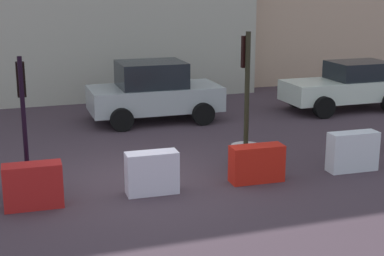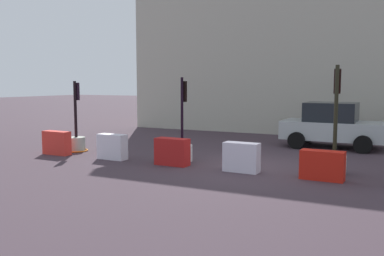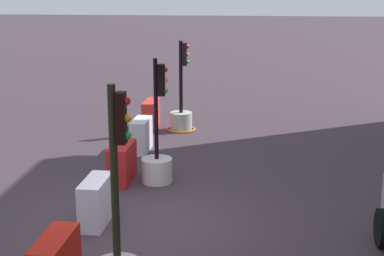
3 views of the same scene
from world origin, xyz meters
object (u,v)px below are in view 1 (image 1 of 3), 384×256
at_px(traffic_light_1, 28,170).
at_px(car_white_van, 348,86).
at_px(construction_barrier_2, 33,186).
at_px(construction_barrier_4, 257,164).
at_px(traffic_light_2, 246,142).
at_px(car_silver_hatchback, 154,92).
at_px(construction_barrier_3, 152,173).
at_px(construction_barrier_5, 353,151).

xyz_separation_m(traffic_light_1, car_white_van, (10.58, 4.79, 0.30)).
bearing_deg(construction_barrier_2, car_white_van, 27.94).
height_order(traffic_light_1, construction_barrier_4, traffic_light_1).
bearing_deg(traffic_light_2, car_white_van, 38.86).
relative_size(traffic_light_1, car_white_van, 0.68).
height_order(traffic_light_2, car_white_van, traffic_light_2).
relative_size(traffic_light_2, car_white_van, 0.76).
xyz_separation_m(construction_barrier_4, car_silver_hatchback, (-0.62, 6.15, 0.50)).
distance_m(traffic_light_2, car_white_van, 7.34).
distance_m(construction_barrier_2, car_silver_hatchback, 7.35).
distance_m(construction_barrier_2, construction_barrier_3, 2.33).
distance_m(construction_barrier_3, construction_barrier_4, 2.31).
relative_size(construction_barrier_2, construction_barrier_3, 1.04).
distance_m(construction_barrier_2, construction_barrier_5, 7.00).
xyz_separation_m(traffic_light_2, car_white_van, (5.72, 4.61, 0.20)).
distance_m(construction_barrier_3, car_silver_hatchback, 6.37).
bearing_deg(construction_barrier_5, traffic_light_2, 155.36).
bearing_deg(car_silver_hatchback, traffic_light_2, -81.24).
relative_size(construction_barrier_5, car_white_van, 0.28).
height_order(traffic_light_1, traffic_light_2, traffic_light_2).
relative_size(traffic_light_1, construction_barrier_4, 2.39).
xyz_separation_m(construction_barrier_2, car_silver_hatchback, (4.01, 6.14, 0.47)).
height_order(car_silver_hatchback, car_white_van, car_silver_hatchback).
bearing_deg(car_white_van, construction_barrier_3, -145.79).
bearing_deg(construction_barrier_5, car_white_van, 57.90).
xyz_separation_m(traffic_light_2, construction_barrier_2, (-4.81, -0.98, -0.17)).
bearing_deg(construction_barrier_5, car_silver_hatchback, 115.87).
distance_m(car_silver_hatchback, car_white_van, 6.54).
relative_size(car_silver_hatchback, car_white_van, 0.98).
height_order(construction_barrier_4, car_silver_hatchback, car_silver_hatchback).
relative_size(construction_barrier_2, car_white_van, 0.27).
bearing_deg(traffic_light_1, construction_barrier_5, -6.66).
bearing_deg(traffic_light_1, car_white_van, 24.37).
xyz_separation_m(construction_barrier_3, car_white_van, (8.20, 5.57, 0.37)).
xyz_separation_m(construction_barrier_2, construction_barrier_4, (4.63, -0.01, -0.03)).
xyz_separation_m(construction_barrier_2, construction_barrier_3, (2.33, 0.01, 0.00)).
distance_m(construction_barrier_2, construction_barrier_4, 4.63).
bearing_deg(construction_barrier_2, construction_barrier_4, -0.13).
distance_m(construction_barrier_4, construction_barrier_5, 2.37).
bearing_deg(car_silver_hatchback, construction_barrier_4, -84.21).
height_order(traffic_light_2, construction_barrier_3, traffic_light_2).
bearing_deg(traffic_light_2, construction_barrier_3, -158.70).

